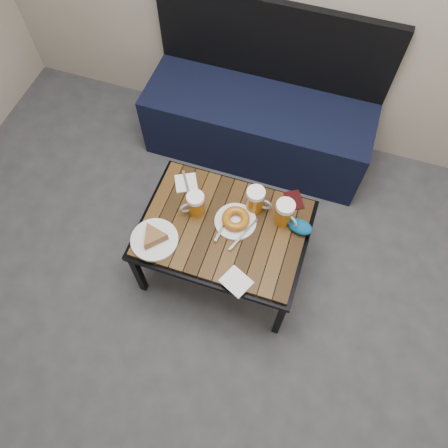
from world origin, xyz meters
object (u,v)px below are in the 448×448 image
(cafe_table, at_px, (224,231))
(passport_navy, at_px, (159,231))
(beer_mug_left, at_px, (195,204))
(plate_pie, at_px, (154,238))
(beer_mug_centre, at_px, (256,200))
(beer_mug_right, at_px, (285,213))
(plate_bagel, at_px, (236,220))
(bench, at_px, (259,120))
(passport_burgundy, at_px, (294,200))
(knit_pouch, at_px, (300,227))

(cafe_table, bearing_deg, passport_navy, -157.10)
(cafe_table, xyz_separation_m, beer_mug_left, (-0.16, 0.04, 0.11))
(cafe_table, distance_m, plate_pie, 0.35)
(beer_mug_centre, height_order, beer_mug_right, beer_mug_right)
(plate_bagel, bearing_deg, plate_pie, -147.29)
(plate_bagel, distance_m, passport_navy, 0.38)
(bench, distance_m, beer_mug_right, 0.89)
(beer_mug_centre, bearing_deg, bench, 106.00)
(plate_bagel, xyz_separation_m, passport_navy, (-0.35, -0.17, -0.02))
(bench, height_order, passport_burgundy, bench)
(cafe_table, xyz_separation_m, passport_navy, (-0.30, -0.13, 0.05))
(beer_mug_centre, xyz_separation_m, beer_mug_right, (0.15, -0.03, 0.00))
(plate_pie, bearing_deg, cafe_table, 31.10)
(passport_burgundy, bearing_deg, plate_bagel, -167.87)
(plate_bagel, bearing_deg, beer_mug_right, 20.94)
(beer_mug_left, relative_size, plate_pie, 0.60)
(plate_pie, bearing_deg, plate_bagel, 32.71)
(beer_mug_left, bearing_deg, plate_bagel, 145.02)
(plate_pie, bearing_deg, knit_pouch, 23.36)
(plate_bagel, bearing_deg, knit_pouch, 11.36)
(beer_mug_left, bearing_deg, passport_navy, 14.78)
(plate_pie, xyz_separation_m, passport_burgundy, (0.59, 0.44, -0.02))
(bench, xyz_separation_m, plate_bagel, (0.12, -0.86, 0.22))
(beer_mug_right, bearing_deg, beer_mug_centre, -159.73)
(bench, height_order, beer_mug_left, bench)
(beer_mug_right, xyz_separation_m, passport_navy, (-0.57, -0.25, -0.07))
(beer_mug_right, xyz_separation_m, plate_pie, (-0.57, -0.31, -0.05))
(knit_pouch, bearing_deg, plate_pie, -156.64)
(bench, xyz_separation_m, cafe_table, (0.07, -0.91, 0.16))
(beer_mug_centre, relative_size, plate_pie, 0.63)
(plate_pie, bearing_deg, beer_mug_centre, 39.07)
(beer_mug_left, xyz_separation_m, passport_navy, (-0.14, -0.17, -0.07))
(beer_mug_centre, relative_size, passport_navy, 1.21)
(beer_mug_left, xyz_separation_m, beer_mug_centre, (0.28, 0.12, 0.00))
(plate_pie, xyz_separation_m, passport_navy, (-0.00, 0.05, -0.02))
(cafe_table, relative_size, plate_pie, 3.60)
(bench, height_order, passport_navy, bench)
(beer_mug_right, relative_size, plate_bagel, 0.55)
(passport_burgundy, distance_m, knit_pouch, 0.17)
(beer_mug_left, xyz_separation_m, plate_pie, (-0.14, -0.22, -0.04))
(beer_mug_centre, bearing_deg, beer_mug_left, -155.06)
(cafe_table, bearing_deg, beer_mug_centre, 53.58)
(passport_navy, bearing_deg, bench, 126.37)
(passport_navy, bearing_deg, knit_pouch, 68.17)
(bench, relative_size, knit_pouch, 11.23)
(bench, distance_m, knit_pouch, 0.94)
(beer_mug_left, distance_m, passport_navy, 0.22)
(cafe_table, height_order, beer_mug_right, beer_mug_right)
(cafe_table, height_order, beer_mug_left, beer_mug_left)
(bench, height_order, beer_mug_centre, bench)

